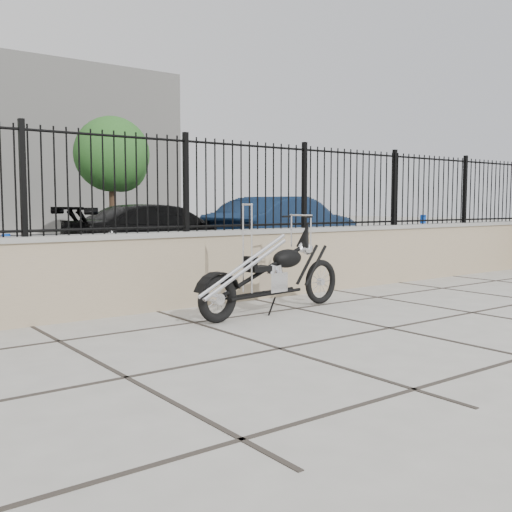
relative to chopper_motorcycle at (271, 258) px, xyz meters
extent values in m
plane|color=#99968E|center=(0.46, -1.45, -0.67)|extent=(90.00, 90.00, 0.00)
plane|color=black|center=(0.46, 11.05, -0.67)|extent=(30.00, 30.00, 0.00)
cube|color=gray|center=(0.46, 1.05, -0.19)|extent=(14.00, 0.36, 0.96)
cube|color=black|center=(0.46, 1.05, 0.89)|extent=(14.00, 0.08, 1.20)
imported|color=black|center=(1.95, 6.37, -0.02)|extent=(4.64, 2.20, 1.31)
imported|color=#10223D|center=(5.11, 5.87, 0.07)|extent=(4.76, 2.62, 1.49)
cylinder|color=#0C4EBA|center=(-2.29, 2.80, -0.21)|extent=(0.11, 0.11, 0.91)
cylinder|color=blue|center=(3.05, 2.82, -0.20)|extent=(0.11, 0.11, 0.94)
cylinder|color=#0B25A9|center=(6.51, 2.79, -0.13)|extent=(0.17, 0.17, 1.07)
cylinder|color=#382619|center=(4.72, 15.41, 0.63)|extent=(0.26, 0.26, 2.59)
sphere|color=#355D23|center=(4.72, 15.41, 2.61)|extent=(2.76, 2.76, 2.76)
camera|label=1|loc=(-4.42, -5.57, 0.64)|focal=42.00mm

